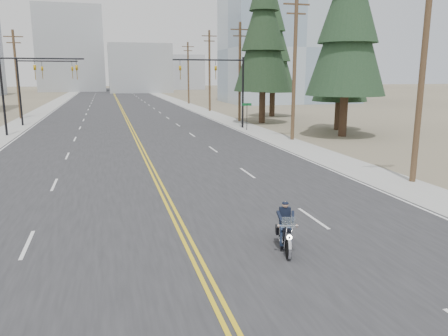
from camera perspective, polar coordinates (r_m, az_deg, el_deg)
name	(u,v)px	position (r m, az deg, el deg)	size (l,w,h in m)	color
ground_plane	(208,283)	(11.83, -2.13, -14.75)	(400.00, 400.00, 0.00)	#776D56
road	(120,105)	(80.50, -13.49, 8.02)	(20.00, 200.00, 0.01)	#303033
sidewalk_left	(51,106)	(80.99, -21.71, 7.52)	(3.00, 200.00, 0.01)	#A5A5A0
sidewalk_right	(183,104)	(81.65, -5.32, 8.35)	(3.00, 200.00, 0.01)	#A5A5A0
traffic_mast_left	(26,79)	(42.81, -24.42, 10.54)	(7.10, 0.26, 7.00)	black
traffic_mast_right	(223,78)	(43.78, -0.08, 11.62)	(7.10, 0.26, 7.00)	black
traffic_mast_far	(36,79)	(50.78, -23.38, 10.65)	(6.10, 0.26, 7.00)	black
street_sign	(247,112)	(42.52, 3.01, 7.36)	(0.90, 0.06, 2.62)	black
utility_pole_a	(423,66)	(23.55, 24.55, 12.01)	(2.20, 0.30, 11.00)	brown
utility_pole_b	(295,66)	(36.45, 9.20, 13.00)	(2.20, 0.30, 11.50)	brown
utility_pole_c	(240,71)	(50.52, 2.07, 12.58)	(2.20, 0.30, 11.00)	brown
utility_pole_d	(210,70)	(65.01, -1.91, 12.71)	(2.20, 0.30, 11.50)	brown
utility_pole_e	(188,72)	(81.65, -4.69, 12.39)	(2.20, 0.30, 11.00)	brown
utility_pole_left	(17,73)	(59.17, -25.46, 11.13)	(2.20, 0.30, 10.50)	brown
glass_building	(288,49)	(87.44, 8.38, 15.08)	(24.00, 16.00, 20.00)	#9EB5CC
haze_bldg_b	(140,68)	(135.69, -10.95, 12.64)	(18.00, 14.00, 14.00)	#ADB2B7
haze_bldg_c	(258,61)	(127.57, 4.47, 13.76)	(16.00, 12.00, 18.00)	#B7BCC6
haze_bldg_d	(71,49)	(150.80, -19.33, 14.41)	(20.00, 15.00, 26.00)	#ADB2B7
haze_bldg_e	(182,72)	(162.60, -5.50, 12.34)	(14.00, 14.00, 12.00)	#B7BCC6
motorcyclist	(286,227)	(13.69, 8.08, -7.64)	(0.82, 1.91, 1.49)	black
conifer_near	(349,15)	(39.86, 16.01, 18.71)	(6.72, 6.72, 17.78)	#382619
conifer_mid	(342,45)	(44.36, 15.17, 15.22)	(5.25, 5.25, 14.00)	#382619
conifer_tall	(264,29)	(49.42, 5.18, 17.64)	(6.34, 6.34, 17.60)	#382619
conifer_far	(273,45)	(57.20, 6.48, 15.68)	(5.82, 5.82, 15.58)	#382619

